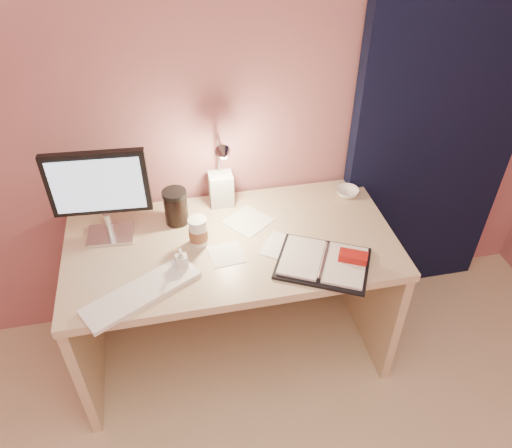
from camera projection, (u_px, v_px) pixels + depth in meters
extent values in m
plane|color=#B06668|center=(213.00, 90.00, 2.07)|extent=(3.50, 0.00, 3.50)
cube|color=black|center=(443.00, 107.00, 2.29)|extent=(0.85, 0.08, 2.20)
cube|color=#C9B78E|center=(232.00, 245.00, 2.13)|extent=(1.40, 0.70, 0.04)
cube|color=#C9B78E|center=(86.00, 325.00, 2.26)|extent=(0.04, 0.66, 0.69)
cube|color=#C9B78E|center=(369.00, 282.00, 2.47)|extent=(0.04, 0.66, 0.69)
cube|color=#C9B78E|center=(223.00, 248.00, 2.58)|extent=(1.32, 0.03, 0.55)
cube|color=silver|center=(111.00, 235.00, 2.14)|extent=(0.20, 0.15, 0.01)
cylinder|color=silver|center=(108.00, 224.00, 2.11)|extent=(0.03, 0.03, 0.11)
cube|color=black|center=(98.00, 182.00, 1.97)|extent=(0.40, 0.06, 0.28)
cube|color=#A4C3DF|center=(98.00, 185.00, 1.95)|extent=(0.35, 0.03, 0.24)
cube|color=white|center=(142.00, 293.00, 1.88)|extent=(0.47, 0.34, 0.02)
cube|color=black|center=(323.00, 263.00, 2.01)|extent=(0.45, 0.41, 0.01)
cube|color=silver|center=(302.00, 257.00, 2.02)|extent=(0.25, 0.28, 0.01)
cube|color=silver|center=(345.00, 265.00, 1.98)|extent=(0.25, 0.28, 0.01)
cube|color=#AE0E18|center=(353.00, 257.00, 1.99)|extent=(0.13, 0.10, 0.03)
cube|color=silver|center=(226.00, 254.00, 2.05)|extent=(0.15, 0.15, 0.00)
cube|color=silver|center=(284.00, 247.00, 2.09)|extent=(0.23, 0.23, 0.00)
cube|color=silver|center=(248.00, 221.00, 2.22)|extent=(0.24, 0.24, 0.00)
cylinder|color=silver|center=(198.00, 232.00, 2.08)|extent=(0.07, 0.07, 0.12)
cylinder|color=brown|center=(198.00, 234.00, 2.08)|extent=(0.08, 0.08, 0.05)
cylinder|color=silver|center=(197.00, 220.00, 2.03)|extent=(0.08, 0.08, 0.01)
imported|color=white|center=(347.00, 192.00, 2.37)|extent=(0.14, 0.14, 0.03)
imported|color=silver|center=(181.00, 259.00, 1.96)|extent=(0.05, 0.05, 0.10)
cylinder|color=black|center=(176.00, 208.00, 2.18)|extent=(0.10, 0.10, 0.15)
cube|color=beige|center=(221.00, 189.00, 2.28)|extent=(0.11, 0.09, 0.16)
cylinder|color=silver|center=(221.00, 198.00, 2.35)|extent=(0.09, 0.09, 0.01)
cylinder|color=silver|center=(219.00, 168.00, 2.24)|extent=(0.01, 0.01, 0.32)
cone|color=silver|center=(222.00, 155.00, 2.03)|extent=(0.07, 0.06, 0.07)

